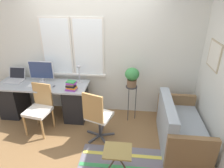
{
  "coord_description": "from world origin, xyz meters",
  "views": [
    {
      "loc": [
        0.81,
        -3.11,
        2.45
      ],
      "look_at": [
        0.45,
        0.16,
        0.89
      ],
      "focal_mm": 32.0,
      "sensor_mm": 36.0,
      "label": 1
    }
  ],
  "objects_px": {
    "keyboard": "(39,86)",
    "mouse": "(54,86)",
    "monitor": "(41,71)",
    "folding_stool": "(118,153)",
    "plant_stand": "(131,92)",
    "potted_plant": "(132,76)",
    "desk_chair_wooden": "(39,107)",
    "office_chair_swivel": "(97,115)",
    "couch_loveseat": "(179,129)",
    "desk_lamp": "(79,71)",
    "laptop": "(15,78)",
    "book_stack": "(71,86)"
  },
  "relations": [
    {
      "from": "keyboard",
      "to": "potted_plant",
      "type": "bearing_deg",
      "value": 5.08
    },
    {
      "from": "book_stack",
      "to": "potted_plant",
      "type": "xyz_separation_m",
      "value": [
        1.13,
        0.23,
        0.16
      ]
    },
    {
      "from": "desk_chair_wooden",
      "to": "plant_stand",
      "type": "relative_size",
      "value": 1.21
    },
    {
      "from": "monitor",
      "to": "folding_stool",
      "type": "bearing_deg",
      "value": -41.59
    },
    {
      "from": "monitor",
      "to": "book_stack",
      "type": "distance_m",
      "value": 0.78
    },
    {
      "from": "desk_chair_wooden",
      "to": "office_chair_swivel",
      "type": "distance_m",
      "value": 1.12
    },
    {
      "from": "book_stack",
      "to": "office_chair_swivel",
      "type": "distance_m",
      "value": 0.8
    },
    {
      "from": "book_stack",
      "to": "plant_stand",
      "type": "bearing_deg",
      "value": 11.62
    },
    {
      "from": "mouse",
      "to": "potted_plant",
      "type": "xyz_separation_m",
      "value": [
        1.51,
        0.14,
        0.22
      ]
    },
    {
      "from": "desk_lamp",
      "to": "mouse",
      "type": "bearing_deg",
      "value": -149.71
    },
    {
      "from": "keyboard",
      "to": "mouse",
      "type": "height_order",
      "value": "mouse"
    },
    {
      "from": "office_chair_swivel",
      "to": "potted_plant",
      "type": "relative_size",
      "value": 2.57
    },
    {
      "from": "desk_lamp",
      "to": "office_chair_swivel",
      "type": "xyz_separation_m",
      "value": [
        0.5,
        -0.82,
        -0.46
      ]
    },
    {
      "from": "folding_stool",
      "to": "keyboard",
      "type": "bearing_deg",
      "value": 143.01
    },
    {
      "from": "keyboard",
      "to": "book_stack",
      "type": "bearing_deg",
      "value": -5.92
    },
    {
      "from": "potted_plant",
      "to": "folding_stool",
      "type": "xyz_separation_m",
      "value": [
        -0.15,
        -1.42,
        -0.56
      ]
    },
    {
      "from": "mouse",
      "to": "desk_lamp",
      "type": "xyz_separation_m",
      "value": [
        0.45,
        0.26,
        0.22
      ]
    },
    {
      "from": "desk_lamp",
      "to": "couch_loveseat",
      "type": "bearing_deg",
      "value": -21.27
    },
    {
      "from": "couch_loveseat",
      "to": "potted_plant",
      "type": "bearing_deg",
      "value": 53.74
    },
    {
      "from": "office_chair_swivel",
      "to": "desk_lamp",
      "type": "bearing_deg",
      "value": -38.93
    },
    {
      "from": "laptop",
      "to": "office_chair_swivel",
      "type": "xyz_separation_m",
      "value": [
        1.85,
        -0.74,
        -0.28
      ]
    },
    {
      "from": "couch_loveseat",
      "to": "folding_stool",
      "type": "relative_size",
      "value": 2.94
    },
    {
      "from": "monitor",
      "to": "couch_loveseat",
      "type": "bearing_deg",
      "value": -14.62
    },
    {
      "from": "mouse",
      "to": "desk_chair_wooden",
      "type": "distance_m",
      "value": 0.49
    },
    {
      "from": "monitor",
      "to": "book_stack",
      "type": "height_order",
      "value": "monitor"
    },
    {
      "from": "monitor",
      "to": "book_stack",
      "type": "xyz_separation_m",
      "value": [
        0.7,
        -0.31,
        -0.15
      ]
    },
    {
      "from": "keyboard",
      "to": "plant_stand",
      "type": "relative_size",
      "value": 0.56
    },
    {
      "from": "monitor",
      "to": "plant_stand",
      "type": "bearing_deg",
      "value": -2.42
    },
    {
      "from": "keyboard",
      "to": "couch_loveseat",
      "type": "distance_m",
      "value": 2.75
    },
    {
      "from": "potted_plant",
      "to": "folding_stool",
      "type": "height_order",
      "value": "potted_plant"
    },
    {
      "from": "keyboard",
      "to": "desk_chair_wooden",
      "type": "height_order",
      "value": "desk_chair_wooden"
    },
    {
      "from": "laptop",
      "to": "monitor",
      "type": "height_order",
      "value": "monitor"
    },
    {
      "from": "couch_loveseat",
      "to": "plant_stand",
      "type": "height_order",
      "value": "couch_loveseat"
    },
    {
      "from": "desk_lamp",
      "to": "folding_stool",
      "type": "xyz_separation_m",
      "value": [
        0.91,
        -1.54,
        -0.56
      ]
    },
    {
      "from": "monitor",
      "to": "office_chair_swivel",
      "type": "distance_m",
      "value": 1.56
    },
    {
      "from": "desk_chair_wooden",
      "to": "potted_plant",
      "type": "distance_m",
      "value": 1.82
    },
    {
      "from": "book_stack",
      "to": "folding_stool",
      "type": "xyz_separation_m",
      "value": [
        0.98,
        -1.19,
        -0.41
      ]
    },
    {
      "from": "desk_chair_wooden",
      "to": "office_chair_swivel",
      "type": "xyz_separation_m",
      "value": [
        1.11,
        -0.16,
        0.02
      ]
    },
    {
      "from": "desk_chair_wooden",
      "to": "office_chair_swivel",
      "type": "bearing_deg",
      "value": 1.04
    },
    {
      "from": "laptop",
      "to": "couch_loveseat",
      "type": "bearing_deg",
      "value": -11.58
    },
    {
      "from": "monitor",
      "to": "desk_lamp",
      "type": "xyz_separation_m",
      "value": [
        0.77,
        0.04,
        0.01
      ]
    },
    {
      "from": "laptop",
      "to": "plant_stand",
      "type": "height_order",
      "value": "laptop"
    },
    {
      "from": "couch_loveseat",
      "to": "plant_stand",
      "type": "relative_size",
      "value": 1.78
    },
    {
      "from": "desk_lamp",
      "to": "book_stack",
      "type": "xyz_separation_m",
      "value": [
        -0.07,
        -0.35,
        -0.16
      ]
    },
    {
      "from": "plant_stand",
      "to": "folding_stool",
      "type": "height_order",
      "value": "plant_stand"
    },
    {
      "from": "potted_plant",
      "to": "folding_stool",
      "type": "relative_size",
      "value": 0.83
    },
    {
      "from": "plant_stand",
      "to": "potted_plant",
      "type": "bearing_deg",
      "value": 90.0
    },
    {
      "from": "book_stack",
      "to": "couch_loveseat",
      "type": "height_order",
      "value": "book_stack"
    },
    {
      "from": "keyboard",
      "to": "desk_lamp",
      "type": "xyz_separation_m",
      "value": [
        0.76,
        0.28,
        0.23
      ]
    },
    {
      "from": "monitor",
      "to": "folding_stool",
      "type": "relative_size",
      "value": 1.1
    }
  ]
}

